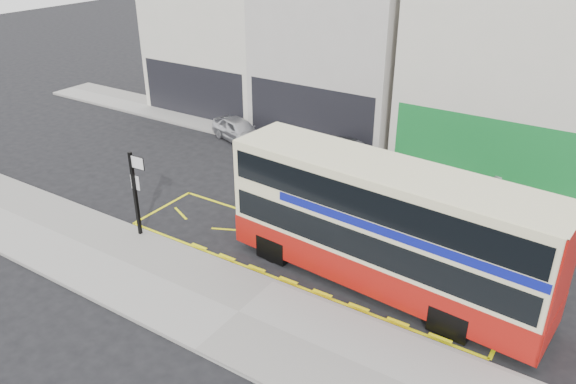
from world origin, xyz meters
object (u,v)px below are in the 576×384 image
Objects in this scene: street_tree_left at (171,50)px; street_tree_right at (505,101)px; bus_stop_post at (136,187)px; car_grey at (350,157)px; double_decker_bus at (386,226)px; car_white at (535,209)px; car_silver at (239,130)px.

street_tree_right reaches higher than street_tree_left.
bus_stop_post is 0.82× the size of car_grey.
double_decker_bus is 9.20m from bus_stop_post.
bus_stop_post is 0.62× the size of street_tree_right.
street_tree_right is at bearing 90.53° from double_decker_bus.
car_white is 5.39m from street_tree_right.
car_white is (3.34, 7.11, -1.62)m from double_decker_bus.
car_grey is 0.76× the size of street_tree_right.
car_white is (12.28, 9.26, -1.52)m from bus_stop_post.
car_silver is 6.78m from car_grey.
street_tree_left is 0.99× the size of street_tree_right.
double_decker_bus is at bearing -104.13° from car_silver.
car_grey is at bearing 128.44° from double_decker_bus.
car_silver reaches higher than car_white.
bus_stop_post is 10.60m from car_silver.
street_tree_left is 19.72m from street_tree_right.
bus_stop_post is 0.63× the size of street_tree_left.
bus_stop_post is at bearing 173.66° from car_grey.
street_tree_right is (-2.58, 3.60, 3.06)m from car_white.
car_white is at bearing -73.65° from car_silver.
street_tree_right is (0.75, 10.72, 1.43)m from double_decker_bus.
car_grey is 0.96× the size of car_white.
double_decker_bus is at bearing -94.02° from street_tree_right.
street_tree_left reaches higher than car_white.
car_silver is 0.70× the size of street_tree_left.
street_tree_right is (12.72, 2.81, 3.04)m from car_silver.
car_silver is 0.69× the size of street_tree_right.
car_grey is 7.30m from street_tree_right.
double_decker_bus is 21.70m from street_tree_left.
car_grey is 0.77× the size of street_tree_left.
car_silver is 8.02m from street_tree_left.
car_white is 0.79× the size of street_tree_left.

